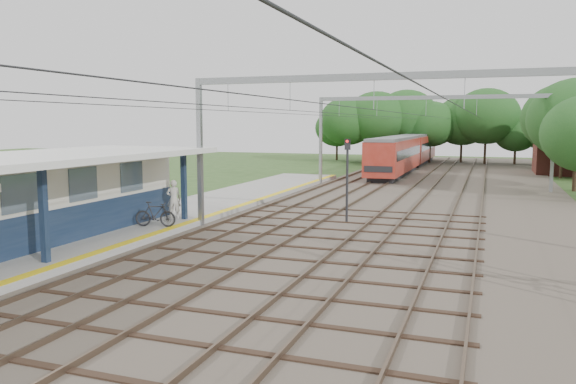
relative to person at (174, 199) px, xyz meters
The scene contains 11 objects.
ground 16.39m from the person, 66.64° to the right, with size 160.00×160.00×0.00m, color #2D4C1E.
ballast_bed 18.34m from the person, 55.06° to the left, with size 18.00×90.00×0.10m, color #473D33.
platform 1.81m from the person, 135.61° to the right, with size 5.00×52.00×0.35m, color gray.
yellow_stripe 1.84m from the person, 39.15° to the right, with size 0.45×52.00×0.01m, color yellow.
rail_tracks 17.03m from the person, 61.99° to the left, with size 11.80×88.00×0.15m.
catenary_system 14.86m from the person, 46.18° to the left, with size 17.22×88.00×7.00m.
tree_band 43.52m from the person, 76.23° to the left, with size 31.72×30.88×8.82m.
person is the anchor object (origin of this frame).
bicycle 2.30m from the person, 79.80° to the right, with size 0.53×1.87×1.13m, color black.
train 38.43m from the person, 81.05° to the left, with size 2.72×33.86×3.59m.
signal_post 8.52m from the person, 21.56° to the left, with size 0.32×0.29×4.19m.
Camera 1 is at (7.83, -8.41, 4.92)m, focal length 35.00 mm.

